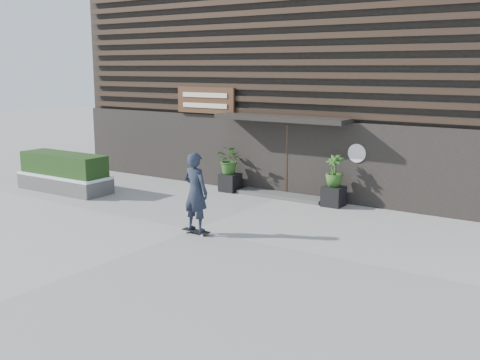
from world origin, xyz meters
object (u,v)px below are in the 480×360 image
Objects in this scene: planter_pot_left at (230,182)px; skateboarder at (196,192)px; raised_bed at (65,183)px; planter_pot_right at (334,196)px.

skateboarder is at bearing -64.80° from planter_pot_left.
raised_bed is (-4.70, -3.07, -0.05)m from planter_pot_left.
planter_pot_right is at bearing 0.00° from planter_pot_left.
planter_pot_left is 5.61m from raised_bed.
planter_pot_left is 0.29× the size of skateboarder.
planter_pot_right reaches higher than raised_bed.
planter_pot_right is (3.80, 0.00, 0.00)m from planter_pot_left.
skateboarder is (2.19, -4.65, 0.78)m from planter_pot_left.
planter_pot_right is 9.04m from raised_bed.
planter_pot_left is at bearing 180.00° from planter_pot_right.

